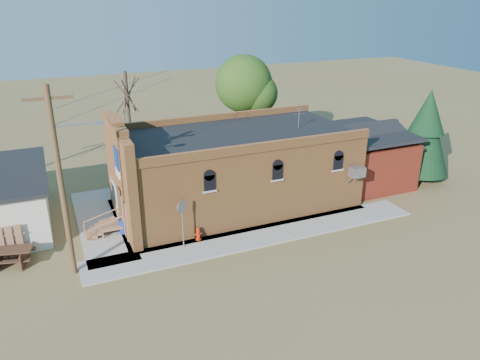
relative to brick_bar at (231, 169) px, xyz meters
name	(u,v)px	position (x,y,z in m)	size (l,w,h in m)	color
ground	(242,250)	(-1.64, -5.49, -2.34)	(120.00, 120.00, 0.00)	brown
sidewalk_south	(260,236)	(-0.14, -4.59, -2.30)	(19.00, 2.20, 0.08)	#9E9991
sidewalk_west	(101,223)	(-7.94, 0.51, -2.30)	(2.60, 10.00, 0.08)	#9E9991
brick_bar	(231,169)	(0.00, 0.00, 0.00)	(16.40, 7.97, 6.30)	#B16B36
red_shed	(362,151)	(9.86, 0.01, -0.07)	(5.40, 6.40, 4.30)	#591D0F
utility_pole	(62,180)	(-9.79, -4.29, 2.43)	(3.12, 0.26, 9.00)	#4F311F
tree_bare_near	(127,94)	(-4.64, 7.51, 3.62)	(2.80, 2.80, 7.65)	#493C2A
tree_leafy	(244,84)	(4.36, 8.01, 3.59)	(4.40, 4.40, 8.15)	#493C2A
evergreen_tree	(426,130)	(13.86, -1.49, 1.37)	(3.60, 3.60, 6.50)	#493C2A
fire_hydrant	(198,234)	(-3.41, -3.70, -1.90)	(0.43, 0.42, 0.73)	#A82509
stop_sign	(182,211)	(-4.36, -4.11, -0.18)	(0.64, 0.46, 2.70)	gray
trash_barrel	(124,226)	(-6.94, -1.30, -1.85)	(0.53, 0.53, 0.81)	navy
picnic_table	(11,254)	(-12.58, -2.29, -1.79)	(2.31, 1.93, 0.84)	#44291B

